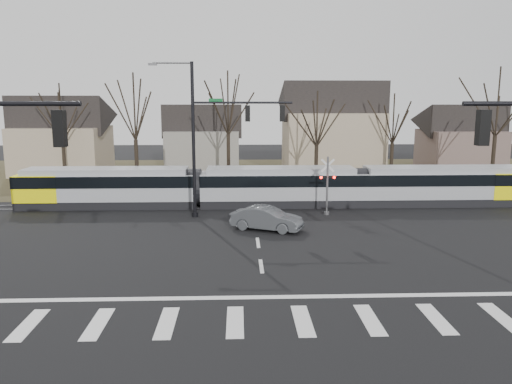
{
  "coord_description": "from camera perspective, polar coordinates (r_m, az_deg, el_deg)",
  "views": [
    {
      "loc": [
        -1.05,
        -20.51,
        7.65
      ],
      "look_at": [
        0.0,
        9.0,
        2.3
      ],
      "focal_mm": 35.0,
      "sensor_mm": 36.0,
      "label": 1
    }
  ],
  "objects": [
    {
      "name": "house_a",
      "position": [
        57.8,
        -21.31,
        6.41
      ],
      "size": [
        9.72,
        8.64,
        8.6
      ],
      "color": "gray",
      "rests_on": "ground"
    },
    {
      "name": "sedan",
      "position": [
        30.15,
        1.23,
        -3.04
      ],
      "size": [
        4.65,
        5.41,
        1.42
      ],
      "primitive_type": "imported",
      "rotation": [
        0.0,
        0.0,
        1.16
      ],
      "color": "#46494D",
      "rests_on": "ground"
    },
    {
      "name": "rail_pair",
      "position": [
        37.12,
        -0.37,
        -1.58
      ],
      "size": [
        90.0,
        1.52,
        0.06
      ],
      "color": "#59595E",
      "rests_on": "ground"
    },
    {
      "name": "house_b",
      "position": [
        56.77,
        -6.06,
        6.49
      ],
      "size": [
        8.64,
        7.56,
        7.65
      ],
      "color": "slate",
      "rests_on": "ground"
    },
    {
      "name": "tram",
      "position": [
        37.13,
        2.56,
        0.83
      ],
      "size": [
        37.88,
        2.81,
        2.87
      ],
      "color": "gray",
      "rests_on": "ground"
    },
    {
      "name": "rail_crossing_signal",
      "position": [
        34.34,
        8.14,
        0.5
      ],
      "size": [
        1.08,
        0.36,
        4.0
      ],
      "color": "#59595B",
      "rests_on": "ground"
    },
    {
      "name": "crosswalk",
      "position": [
        18.23,
        1.5,
        -14.53
      ],
      "size": [
        27.0,
        2.6,
        0.01
      ],
      "color": "silver",
      "rests_on": "ground"
    },
    {
      "name": "stop_line",
      "position": [
        20.24,
        1.11,
        -11.92
      ],
      "size": [
        28.0,
        0.35,
        0.01
      ],
      "primitive_type": "cube",
      "color": "silver",
      "rests_on": "ground"
    },
    {
      "name": "house_d",
      "position": [
        61.01,
        22.34,
        6.05
      ],
      "size": [
        8.64,
        7.56,
        7.65
      ],
      "color": "brown",
      "rests_on": "ground"
    },
    {
      "name": "lane_dashes",
      "position": [
        37.32,
        -0.38,
        -1.55
      ],
      "size": [
        0.18,
        30.0,
        0.01
      ],
      "color": "silver",
      "rests_on": "ground"
    },
    {
      "name": "grass_verge",
      "position": [
        53.08,
        -0.88,
        1.99
      ],
      "size": [
        140.0,
        28.0,
        0.01
      ],
      "primitive_type": "cube",
      "color": "#38331E",
      "rests_on": "ground"
    },
    {
      "name": "house_c",
      "position": [
        54.5,
        8.67,
        7.61
      ],
      "size": [
        10.8,
        8.64,
        10.1
      ],
      "color": "gray",
      "rests_on": "ground"
    },
    {
      "name": "signal_pole_far",
      "position": [
        33.1,
        -4.42,
        6.86
      ],
      "size": [
        9.28,
        0.44,
        10.2
      ],
      "color": "black",
      "rests_on": "ground"
    },
    {
      "name": "tree_row",
      "position": [
        46.69,
        1.73,
        7.01
      ],
      "size": [
        59.2,
        7.2,
        10.0
      ],
      "color": "black",
      "rests_on": "ground"
    },
    {
      "name": "ground",
      "position": [
        21.92,
        0.85,
        -10.16
      ],
      "size": [
        140.0,
        140.0,
        0.0
      ],
      "primitive_type": "plane",
      "color": "black"
    }
  ]
}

